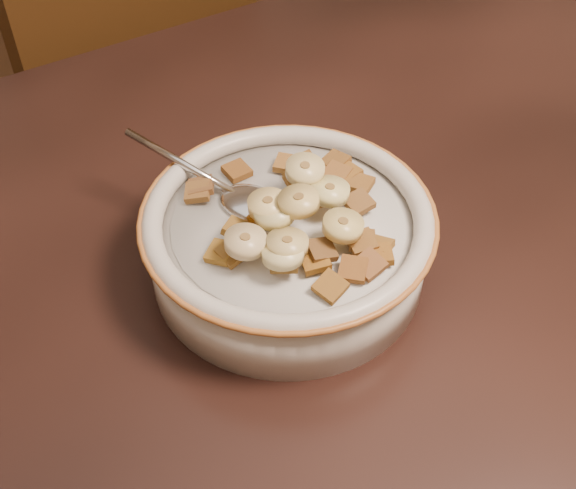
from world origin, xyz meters
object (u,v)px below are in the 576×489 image
table (348,287)px  chair (212,170)px  cereal_bowl (288,247)px  spoon (251,203)px

table → chair: (0.10, 0.47, -0.25)m
chair → cereal_bowl: 0.55m
chair → spoon: (-0.16, -0.41, 0.32)m
table → spoon: (-0.06, 0.06, 0.08)m
cereal_bowl → spoon: (-0.02, 0.03, 0.03)m
chair → spoon: chair is taller
table → cereal_bowl: cereal_bowl is taller
table → chair: 0.54m
chair → spoon: size_ratio=17.93×
table → chair: bearing=78.5°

